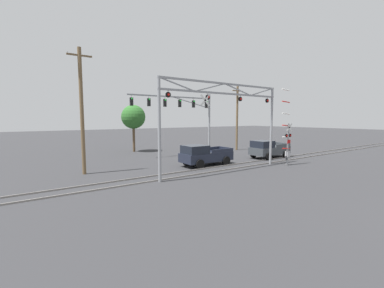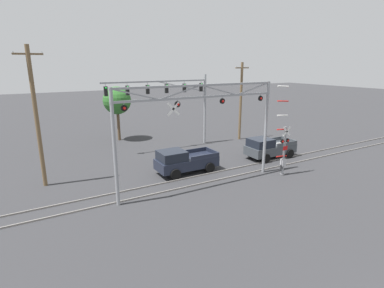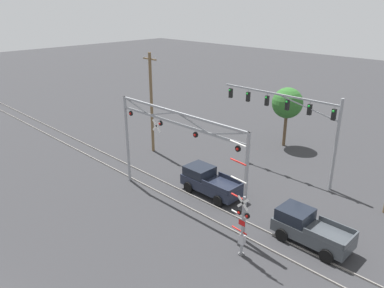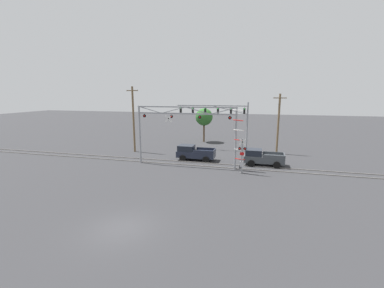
{
  "view_description": "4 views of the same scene",
  "coord_description": "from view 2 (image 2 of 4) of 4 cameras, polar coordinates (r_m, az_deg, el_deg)",
  "views": [
    {
      "loc": [
        -14.07,
        -0.15,
        4.37
      ],
      "look_at": [
        -1.33,
        17.92,
        2.13
      ],
      "focal_mm": 24.0,
      "sensor_mm": 36.0,
      "label": 1
    },
    {
      "loc": [
        -10.27,
        -1.7,
        8.43
      ],
      "look_at": [
        -0.83,
        14.97,
        3.3
      ],
      "focal_mm": 28.0,
      "sensor_mm": 36.0,
      "label": 2
    },
    {
      "loc": [
        17.57,
        -1.06,
        14.07
      ],
      "look_at": [
        -1.26,
        17.96,
        3.77
      ],
      "focal_mm": 35.0,
      "sensor_mm": 36.0,
      "label": 3
    },
    {
      "loc": [
        8.28,
        -13.62,
        8.61
      ],
      "look_at": [
        1.17,
        13.82,
        3.04
      ],
      "focal_mm": 24.0,
      "sensor_mm": 36.0,
      "label": 4
    }
  ],
  "objects": [
    {
      "name": "crossing_signal_mast",
      "position": [
        23.92,
        17.04,
        -0.78
      ],
      "size": [
        1.59,
        0.35,
        6.97
      ],
      "color": "gray",
      "rests_on": "ground_plane"
    },
    {
      "name": "utility_pole_left",
      "position": [
        22.84,
        -27.52,
        4.6
      ],
      "size": [
        1.8,
        0.28,
        9.66
      ],
      "color": "brown",
      "rests_on": "ground_plane"
    },
    {
      "name": "utility_pole_right",
      "position": [
        34.36,
        9.27,
        8.17
      ],
      "size": [
        1.8,
        0.28,
        8.62
      ],
      "color": "brown",
      "rests_on": "ground_plane"
    },
    {
      "name": "traffic_signal_span",
      "position": [
        30.62,
        -2.79,
        9.16
      ],
      "size": [
        11.03,
        0.39,
        7.41
      ],
      "color": "gray",
      "rests_on": "ground_plane"
    },
    {
      "name": "pickup_truck_following",
      "position": [
        28.41,
        14.34,
        -0.68
      ],
      "size": [
        4.73,
        2.28,
        1.95
      ],
      "color": "#3D4247",
      "rests_on": "ground_plane"
    },
    {
      "name": "rail_track_near",
      "position": [
        21.76,
        1.18,
        -7.66
      ],
      "size": [
        80.0,
        0.08,
        0.1
      ],
      "primitive_type": "cube",
      "color": "gray",
      "rests_on": "ground_plane"
    },
    {
      "name": "crossing_gantry",
      "position": [
        20.12,
        1.63,
        5.2
      ],
      "size": [
        12.04,
        0.27,
        7.16
      ],
      "color": "gray",
      "rests_on": "ground_plane"
    },
    {
      "name": "rail_track_far",
      "position": [
        22.91,
        -0.66,
        -6.46
      ],
      "size": [
        80.0,
        0.08,
        0.1
      ],
      "primitive_type": "cube",
      "color": "gray",
      "rests_on": "ground_plane"
    },
    {
      "name": "background_tree_beyond_span",
      "position": [
        34.5,
        -14.09,
        8.0
      ],
      "size": [
        3.07,
        3.07,
        6.06
      ],
      "color": "brown",
      "rests_on": "ground_plane"
    },
    {
      "name": "pickup_truck_lead",
      "position": [
        23.79,
        -1.59,
        -3.24
      ],
      "size": [
        4.94,
        2.28,
        1.95
      ],
      "color": "#1E2333",
      "rests_on": "ground_plane"
    }
  ]
}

